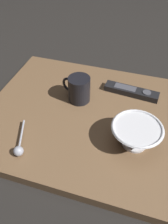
% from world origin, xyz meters
% --- Properties ---
extents(ground_plane, '(6.00, 6.00, 0.00)m').
position_xyz_m(ground_plane, '(0.00, 0.00, 0.00)').
color(ground_plane, black).
extents(table, '(0.62, 0.56, 0.03)m').
position_xyz_m(table, '(0.00, 0.00, 0.02)').
color(table, brown).
rests_on(table, ground).
extents(cereal_bowl, '(0.15, 0.15, 0.07)m').
position_xyz_m(cereal_bowl, '(-0.20, 0.08, 0.07)').
color(cereal_bowl, silver).
rests_on(cereal_bowl, table).
extents(coffee_mug, '(0.11, 0.08, 0.09)m').
position_xyz_m(coffee_mug, '(0.02, -0.06, 0.08)').
color(coffee_mug, black).
rests_on(coffee_mug, table).
extents(teaspoon, '(0.06, 0.13, 0.03)m').
position_xyz_m(teaspoon, '(0.11, 0.21, 0.05)').
color(teaspoon, '#A3A5B2').
rests_on(teaspoon, table).
extents(tv_remote_near, '(0.20, 0.06, 0.02)m').
position_xyz_m(tv_remote_near, '(-0.15, -0.15, 0.04)').
color(tv_remote_near, black).
rests_on(tv_remote_near, table).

